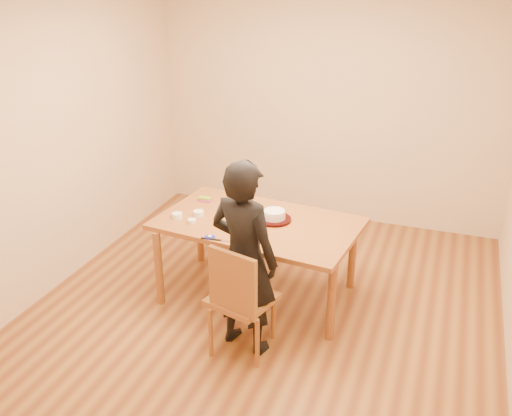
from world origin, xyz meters
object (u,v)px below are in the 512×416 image
(dining_table, at_px, (258,224))
(cake_plate, at_px, (274,219))
(dining_chair, at_px, (242,299))
(cake, at_px, (274,215))
(person, at_px, (244,258))

(dining_table, relative_size, cake_plate, 5.70)
(dining_chair, distance_m, cake, 0.91)
(dining_table, distance_m, cake, 0.16)
(cake, bearing_deg, person, -88.44)
(dining_chair, bearing_deg, person, 105.69)
(dining_chair, xyz_separation_m, cake_plate, (-0.02, 0.84, 0.31))
(dining_table, height_order, dining_chair, dining_table)
(dining_table, bearing_deg, cake, 33.28)
(cake, bearing_deg, dining_chair, -88.52)
(dining_table, distance_m, dining_chair, 0.84)
(dining_table, distance_m, person, 0.75)
(dining_chair, height_order, cake, cake)
(dining_table, height_order, cake_plate, cake_plate)
(person, bearing_deg, dining_chair, 103.64)
(cake_plate, relative_size, cake, 1.55)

